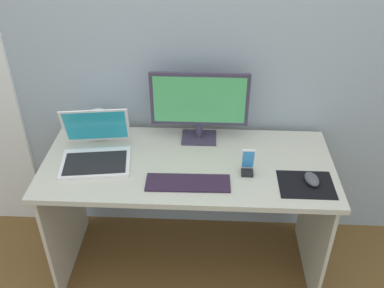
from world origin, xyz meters
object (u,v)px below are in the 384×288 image
object	(u,v)px
monitor	(199,104)
keyboard_external	(188,183)
fishbowl	(99,123)
mouse	(312,179)
laptop	(96,150)
phone_in_dock	(248,165)

from	to	relation	value
monitor	keyboard_external	xyz separation A→B (m)	(-0.04, -0.38, -0.20)
keyboard_external	monitor	bearing A→B (deg)	83.19
fishbowl	keyboard_external	distance (m)	0.63
fishbowl	mouse	xyz separation A→B (m)	(1.05, -0.36, -0.05)
laptop	mouse	xyz separation A→B (m)	(1.02, -0.14, -0.03)
mouse	keyboard_external	bearing A→B (deg)	172.37
laptop	keyboard_external	size ratio (longest dim) A/B	0.96
keyboard_external	mouse	distance (m)	0.56
keyboard_external	phone_in_dock	bearing A→B (deg)	17.29
mouse	phone_in_dock	bearing A→B (deg)	157.74
monitor	laptop	distance (m)	0.56
keyboard_external	phone_in_dock	size ratio (longest dim) A/B	2.77
mouse	fishbowl	bearing A→B (deg)	150.34
keyboard_external	phone_in_dock	world-z (taller)	phone_in_dock
monitor	keyboard_external	distance (m)	0.43
laptop	phone_in_dock	world-z (taller)	laptop
laptop	fishbowl	bearing A→B (deg)	98.01
laptop	mouse	distance (m)	1.04
keyboard_external	mouse	size ratio (longest dim) A/B	3.85
fishbowl	phone_in_dock	world-z (taller)	fishbowl
monitor	laptop	xyz separation A→B (m)	(-0.50, -0.20, -0.16)
keyboard_external	phone_in_dock	xyz separation A→B (m)	(0.27, 0.09, 0.04)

